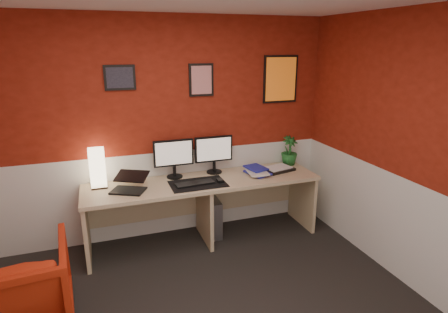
% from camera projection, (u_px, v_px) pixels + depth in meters
% --- Properties ---
extents(wall_back, '(4.00, 0.01, 2.50)m').
position_uv_depth(wall_back, '(157.00, 131.00, 4.16)').
color(wall_back, maroon).
rests_on(wall_back, ground).
extents(wall_right, '(0.01, 3.50, 2.50)m').
position_uv_depth(wall_right, '(423.00, 157.00, 3.21)').
color(wall_right, maroon).
rests_on(wall_right, ground).
extents(wainscot_back, '(4.00, 0.01, 1.00)m').
position_uv_depth(wainscot_back, '(161.00, 194.00, 4.37)').
color(wainscot_back, silver).
rests_on(wainscot_back, ground).
extents(wainscot_right, '(0.01, 3.50, 1.00)m').
position_uv_depth(wainscot_right, '(410.00, 235.00, 3.42)').
color(wainscot_right, silver).
rests_on(wainscot_right, ground).
extents(desk, '(2.60, 0.65, 0.73)m').
position_uv_depth(desk, '(204.00, 211.00, 4.24)').
color(desk, tan).
rests_on(desk, ground).
extents(shoji_lamp, '(0.16, 0.16, 0.40)m').
position_uv_depth(shoji_lamp, '(98.00, 169.00, 3.89)').
color(shoji_lamp, '#FFE5B2').
rests_on(shoji_lamp, desk).
extents(laptop, '(0.40, 0.36, 0.22)m').
position_uv_depth(laptop, '(128.00, 181.00, 3.80)').
color(laptop, black).
rests_on(laptop, desk).
extents(monitor_left, '(0.45, 0.06, 0.58)m').
position_uv_depth(monitor_left, '(174.00, 153.00, 4.16)').
color(monitor_left, black).
rests_on(monitor_left, desk).
extents(monitor_right, '(0.45, 0.06, 0.58)m').
position_uv_depth(monitor_right, '(214.00, 149.00, 4.31)').
color(monitor_right, black).
rests_on(monitor_right, desk).
extents(desk_mat, '(0.60, 0.38, 0.01)m').
position_uv_depth(desk_mat, '(198.00, 184.00, 4.03)').
color(desk_mat, black).
rests_on(desk_mat, desk).
extents(keyboard, '(0.43, 0.17, 0.02)m').
position_uv_depth(keyboard, '(195.00, 183.00, 4.01)').
color(keyboard, black).
rests_on(keyboard, desk_mat).
extents(mouse, '(0.06, 0.10, 0.03)m').
position_uv_depth(mouse, '(220.00, 180.00, 4.08)').
color(mouse, black).
rests_on(mouse, desk_mat).
extents(book_bottom, '(0.28, 0.34, 0.03)m').
position_uv_depth(book_bottom, '(250.00, 175.00, 4.28)').
color(book_bottom, '#21279B').
rests_on(book_bottom, desk).
extents(book_middle, '(0.25, 0.32, 0.02)m').
position_uv_depth(book_middle, '(248.00, 173.00, 4.27)').
color(book_middle, silver).
rests_on(book_middle, book_bottom).
extents(book_top, '(0.25, 0.30, 0.03)m').
position_uv_depth(book_top, '(249.00, 169.00, 4.31)').
color(book_top, '#21279B').
rests_on(book_top, book_middle).
extents(zen_tray, '(0.40, 0.32, 0.03)m').
position_uv_depth(zen_tray, '(278.00, 169.00, 4.47)').
color(zen_tray, black).
rests_on(zen_tray, desk).
extents(potted_plant, '(0.24, 0.24, 0.36)m').
position_uv_depth(potted_plant, '(289.00, 151.00, 4.64)').
color(potted_plant, '#19591E').
rests_on(potted_plant, desk).
extents(pc_tower, '(0.21, 0.46, 0.45)m').
position_uv_depth(pc_tower, '(209.00, 216.00, 4.44)').
color(pc_tower, '#99999E').
rests_on(pc_tower, ground).
extents(armchair, '(0.81, 0.83, 0.71)m').
position_uv_depth(armchair, '(18.00, 289.00, 2.90)').
color(armchair, '#AC2008').
rests_on(armchair, ground).
extents(art_left, '(0.32, 0.02, 0.26)m').
position_uv_depth(art_left, '(120.00, 78.00, 3.86)').
color(art_left, black).
rests_on(art_left, wall_back).
extents(art_center, '(0.28, 0.02, 0.36)m').
position_uv_depth(art_center, '(201.00, 80.00, 4.15)').
color(art_center, red).
rests_on(art_center, wall_back).
extents(art_right, '(0.44, 0.02, 0.56)m').
position_uv_depth(art_right, '(280.00, 79.00, 4.47)').
color(art_right, orange).
rests_on(art_right, wall_back).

